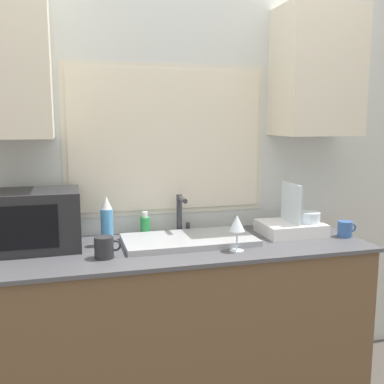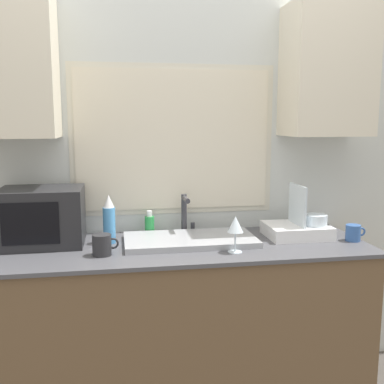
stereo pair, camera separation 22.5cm
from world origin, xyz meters
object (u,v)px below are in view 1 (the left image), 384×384
(microwave, at_px, (37,220))
(wine_glass, at_px, (237,224))
(mug_near_sink, at_px, (104,247))
(spray_bottle, at_px, (107,222))
(dish_rack, at_px, (293,225))
(faucet, at_px, (181,211))
(soap_bottle, at_px, (145,225))

(microwave, relative_size, wine_glass, 2.31)
(wine_glass, bearing_deg, mug_near_sink, 174.89)
(microwave, bearing_deg, wine_glass, -17.80)
(spray_bottle, height_order, wine_glass, spray_bottle)
(microwave, relative_size, dish_rack, 1.24)
(faucet, height_order, soap_bottle, faucet)
(soap_bottle, relative_size, mug_near_sink, 1.09)
(dish_rack, distance_m, spray_bottle, 1.03)
(faucet, xyz_separation_m, dish_rack, (0.61, -0.17, -0.08))
(mug_near_sink, bearing_deg, wine_glass, -5.11)
(faucet, distance_m, soap_bottle, 0.21)
(spray_bottle, xyz_separation_m, soap_bottle, (0.22, 0.14, -0.07))
(dish_rack, distance_m, mug_near_sink, 1.07)
(faucet, relative_size, dish_rack, 0.67)
(faucet, xyz_separation_m, spray_bottle, (-0.42, -0.13, -0.01))
(dish_rack, bearing_deg, wine_glass, -151.84)
(faucet, distance_m, microwave, 0.77)
(soap_bottle, distance_m, mug_near_sink, 0.44)
(faucet, height_order, wine_glass, faucet)
(dish_rack, height_order, spray_bottle, dish_rack)
(microwave, bearing_deg, faucet, 7.15)
(wine_glass, bearing_deg, microwave, 162.20)
(wine_glass, bearing_deg, dish_rack, 28.16)
(microwave, xyz_separation_m, mug_near_sink, (0.31, -0.25, -0.10))
(soap_bottle, bearing_deg, spray_bottle, -146.90)
(faucet, bearing_deg, microwave, -172.85)
(soap_bottle, bearing_deg, mug_near_sink, -124.99)
(faucet, relative_size, wine_glass, 1.25)
(dish_rack, bearing_deg, microwave, 176.76)
(faucet, height_order, dish_rack, dish_rack)
(microwave, xyz_separation_m, wine_glass, (0.94, -0.30, -0.01))
(spray_bottle, bearing_deg, mug_near_sink, -98.27)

